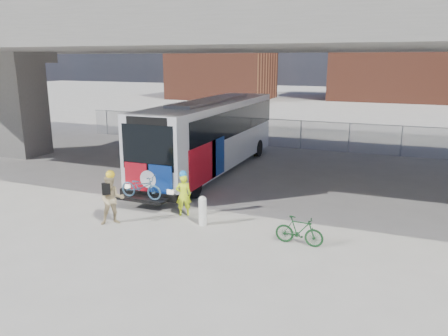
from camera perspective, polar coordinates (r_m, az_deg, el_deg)
The scene contains 9 objects.
ground at distance 17.77m, azimuth -1.70°, elevation -4.36°, with size 160.00×160.00×0.00m, color #9E9991.
bus at distance 22.15m, azimuth -1.69°, elevation 4.93°, with size 2.67×12.90×3.69m.
overpass at distance 20.61m, azimuth 2.85°, elevation 16.62°, with size 40.00×16.00×7.95m.
chainlink_fence at distance 28.57m, azimuth 8.07°, elevation 5.46°, with size 30.00×0.06×30.00m.
brick_buildings at distance 63.90m, azimuth 17.56°, elevation 13.21°, with size 54.00×22.00×12.00m.
bollard at distance 15.12m, azimuth -2.82°, elevation -5.46°, with size 0.27×0.27×1.05m.
cyclist_hivis at distance 16.03m, azimuth -5.32°, elevation -3.40°, with size 0.68×0.61×1.71m.
cyclist_tan at distance 15.59m, azimuth -14.46°, elevation -3.94°, with size 1.09×1.06×1.93m.
bike_parked at distance 13.80m, azimuth 9.79°, elevation -8.09°, with size 0.43×1.52×0.91m, color #143F1C.
Camera 1 is at (6.83, -15.42, 5.60)m, focal length 35.00 mm.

